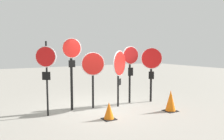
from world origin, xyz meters
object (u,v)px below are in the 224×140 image
object	(u,v)px
stop_sign_1	(72,61)
stop_sign_4	(130,64)
stop_sign_5	(151,64)
traffic_cone_1	(171,101)
stop_sign_2	(93,68)
stop_sign_0	(46,64)
traffic_cone_0	(109,111)
stop_sign_3	(119,67)

from	to	relation	value
stop_sign_1	stop_sign_4	world-z (taller)	stop_sign_1
stop_sign_1	stop_sign_4	xyz separation A→B (m)	(2.41, -0.12, -0.15)
stop_sign_4	stop_sign_5	xyz separation A→B (m)	(0.86, -0.26, -0.03)
stop_sign_1	traffic_cone_1	world-z (taller)	stop_sign_1
stop_sign_2	stop_sign_0	bearing A→B (deg)	-159.19
stop_sign_4	traffic_cone_0	distance (m)	2.61
stop_sign_0	stop_sign_1	size ratio (longest dim) A/B	0.95
stop_sign_3	stop_sign_5	world-z (taller)	stop_sign_5
stop_sign_0	stop_sign_2	size ratio (longest dim) A/B	1.17
stop_sign_1	stop_sign_3	xyz separation A→B (m)	(1.72, -0.39, -0.24)
stop_sign_4	stop_sign_5	distance (m)	0.90
stop_sign_0	traffic_cone_0	distance (m)	2.48
stop_sign_2	stop_sign_5	xyz separation A→B (m)	(2.50, -0.28, 0.09)
stop_sign_1	traffic_cone_1	xyz separation A→B (m)	(2.95, -1.81, -1.38)
stop_sign_5	traffic_cone_1	size ratio (longest dim) A/B	3.01
stop_sign_0	stop_sign_5	size ratio (longest dim) A/B	1.08
stop_sign_4	stop_sign_2	bearing A→B (deg)	-177.16
stop_sign_1	traffic_cone_1	size ratio (longest dim) A/B	3.44
stop_sign_3	stop_sign_2	bearing A→B (deg)	132.15
stop_sign_0	stop_sign_5	bearing A→B (deg)	31.59
stop_sign_4	traffic_cone_0	size ratio (longest dim) A/B	4.21
stop_sign_2	traffic_cone_0	xyz separation A→B (m)	(-0.13, -1.41, -1.21)
stop_sign_0	stop_sign_3	xyz separation A→B (m)	(2.66, -0.16, -0.19)
stop_sign_5	traffic_cone_0	bearing A→B (deg)	-123.92
traffic_cone_0	stop_sign_0	bearing A→B (deg)	140.76
stop_sign_2	traffic_cone_0	size ratio (longest dim) A/B	3.80
stop_sign_5	stop_sign_1	bearing A→B (deg)	-153.81
stop_sign_1	stop_sign_4	size ratio (longest dim) A/B	1.12
stop_sign_1	stop_sign_4	bearing A→B (deg)	-2.72
stop_sign_0	traffic_cone_0	size ratio (longest dim) A/B	4.46
traffic_cone_0	stop_sign_2	bearing A→B (deg)	84.82
stop_sign_4	stop_sign_3	bearing A→B (deg)	-155.36
stop_sign_3	traffic_cone_1	bearing A→B (deg)	-80.56
stop_sign_2	stop_sign_5	distance (m)	2.52
traffic_cone_0	stop_sign_3	bearing A→B (deg)	46.07
stop_sign_1	stop_sign_2	world-z (taller)	stop_sign_1
stop_sign_3	stop_sign_4	size ratio (longest dim) A/B	0.93
stop_sign_2	stop_sign_4	size ratio (longest dim) A/B	0.90
stop_sign_4	traffic_cone_0	xyz separation A→B (m)	(-1.77, -1.39, -1.33)
stop_sign_3	stop_sign_4	world-z (taller)	stop_sign_4
stop_sign_2	stop_sign_4	world-z (taller)	stop_sign_4
stop_sign_1	stop_sign_5	world-z (taller)	stop_sign_1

